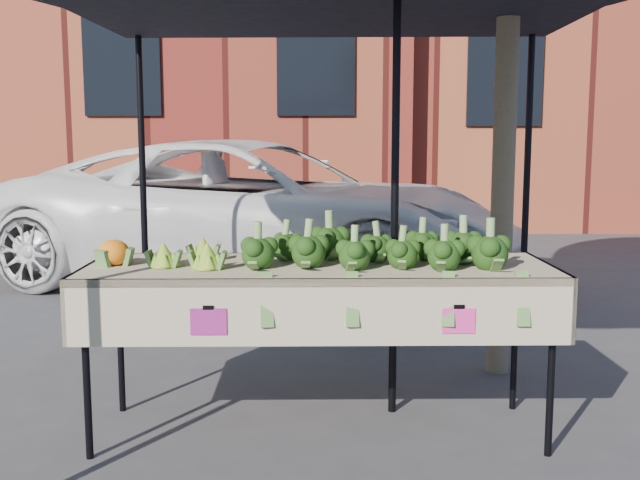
{
  "coord_description": "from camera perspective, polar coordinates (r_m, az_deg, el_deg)",
  "views": [
    {
      "loc": [
        -0.13,
        -3.65,
        1.54
      ],
      "look_at": [
        -0.23,
        0.32,
        1.0
      ],
      "focal_mm": 41.63,
      "sensor_mm": 36.0,
      "label": 1
    }
  ],
  "objects": [
    {
      "name": "broccoli_heap",
      "position": [
        3.83,
        4.05,
        -0.19
      ],
      "size": [
        1.34,
        0.54,
        0.22
      ],
      "primitive_type": "ellipsoid",
      "color": "#14330B",
      "rests_on": "table"
    },
    {
      "name": "ground",
      "position": [
        3.96,
        3.35,
        -15.13
      ],
      "size": [
        90.0,
        90.0,
        0.0
      ],
      "primitive_type": "plane",
      "color": "#353538"
    },
    {
      "name": "vehicle",
      "position": [
        7.93,
        -5.01,
        16.63
      ],
      "size": [
        2.21,
        2.89,
        5.53
      ],
      "primitive_type": "imported",
      "rotation": [
        0.0,
        0.0,
        1.28
      ],
      "color": "white",
      "rests_on": "ground"
    },
    {
      "name": "cauliflower_pair",
      "position": [
        3.93,
        -15.58,
        -0.76
      ],
      "size": [
        0.17,
        0.17,
        0.16
      ],
      "primitive_type": "ellipsoid",
      "color": "orange",
      "rests_on": "table"
    },
    {
      "name": "table",
      "position": [
        3.92,
        -0.08,
        -8.39
      ],
      "size": [
        2.43,
        0.9,
        0.9
      ],
      "color": "tan",
      "rests_on": "ground"
    },
    {
      "name": "romanesco_cluster",
      "position": [
        3.87,
        -9.98,
        -0.6
      ],
      "size": [
        0.4,
        0.44,
        0.17
      ],
      "primitive_type": "ellipsoid",
      "color": "#97B432",
      "rests_on": "table"
    },
    {
      "name": "street_tree",
      "position": [
        4.97,
        14.21,
        14.15
      ],
      "size": [
        2.15,
        2.15,
        4.23
      ],
      "primitive_type": null,
      "color": "#1E4C14",
      "rests_on": "ground"
    },
    {
      "name": "canopy",
      "position": [
        4.16,
        0.88,
        5.41
      ],
      "size": [
        3.16,
        3.16,
        2.74
      ],
      "primitive_type": null,
      "color": "black",
      "rests_on": "ground"
    }
  ]
}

